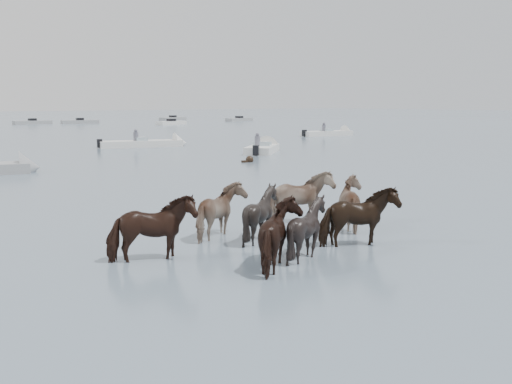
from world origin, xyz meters
TOP-DOWN VIEW (x-y plane):
  - ground at (0.00, 0.00)m, footprint 400.00×400.00m
  - pony_herd at (-1.93, 2.28)m, footprint 7.55×4.78m
  - swimming_pony at (8.68, 17.39)m, footprint 0.72×0.44m
  - motorboat_c at (9.76, 30.50)m, footprint 6.57×3.31m
  - motorboat_d at (13.42, 21.91)m, footprint 4.70×4.37m
  - motorboat_e at (30.31, 32.02)m, footprint 5.90×2.48m

SIDE VIEW (x-z plane):
  - ground at x=0.00m, z-range 0.00..0.00m
  - swimming_pony at x=8.68m, z-range -0.12..0.32m
  - motorboat_c at x=9.76m, z-range -0.74..1.18m
  - motorboat_e at x=30.31m, z-range -0.73..1.19m
  - motorboat_d at x=13.42m, z-range -0.73..1.19m
  - pony_herd at x=-1.93m, z-range -0.18..1.39m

